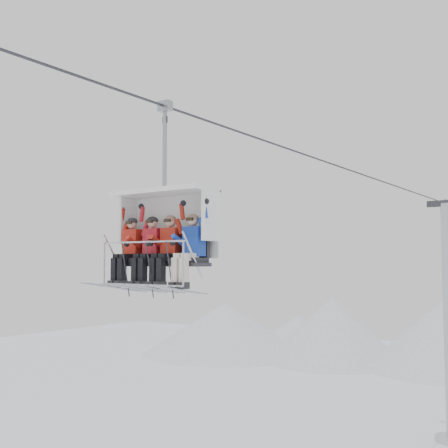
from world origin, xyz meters
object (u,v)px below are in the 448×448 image
Objects in this scene: chairlift_carrier at (168,227)px; skier_center_right at (168,248)px; skier_far_right at (190,247)px; skier_center_left at (150,248)px; skier_far_left at (129,249)px.

skier_center_right is at bearing -48.99° from chairlift_carrier.
skier_center_right is at bearing 180.00° from skier_far_right.
skier_center_left is 0.51m from skier_center_right.
chairlift_carrier reaches higher than skier_far_left.
chairlift_carrier is 0.61m from skier_center_left.
skier_center_left is 1.10m from skier_far_right.
skier_far_right is (1.71, 0.00, 0.00)m from skier_far_left.
chairlift_carrier is 2.36× the size of skier_far_left.
chairlift_carrier reaches higher than skier_center_right.
skier_far_left is 1.00× the size of skier_center_right.
chairlift_carrier reaches higher than skier_center_left.
skier_far_left and skier_far_right have the same top height.
skier_center_left is (0.61, 0.00, 0.00)m from skier_far_left.
skier_far_right is (0.86, -0.30, -0.47)m from chairlift_carrier.
skier_far_left is 1.71m from skier_far_right.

